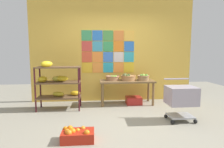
# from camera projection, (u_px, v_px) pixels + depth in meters

# --- Properties ---
(ground) EXTENTS (9.49, 9.49, 0.00)m
(ground) POSITION_uv_depth(u_px,v_px,m) (121.00, 123.00, 3.60)
(ground) COLOR gray
(back_wall_with_art) EXTENTS (4.52, 0.07, 2.96)m
(back_wall_with_art) POSITION_uv_depth(u_px,v_px,m) (113.00, 48.00, 5.18)
(back_wall_with_art) COLOR gold
(back_wall_with_art) RESTS_ON ground
(banana_shelf_unit) EXTENTS (1.02, 0.49, 1.17)m
(banana_shelf_unit) POSITION_uv_depth(u_px,v_px,m) (57.00, 81.00, 4.44)
(banana_shelf_unit) COLOR #3F141A
(banana_shelf_unit) RESTS_ON ground
(display_table) EXTENTS (1.42, 0.56, 0.64)m
(display_table) POSITION_uv_depth(u_px,v_px,m) (127.00, 84.00, 4.89)
(display_table) COLOR brown
(display_table) RESTS_ON ground
(fruit_basket_back_left) EXTENTS (0.32, 0.32, 0.17)m
(fruit_basket_back_left) POSITION_uv_depth(u_px,v_px,m) (143.00, 77.00, 4.90)
(fruit_basket_back_left) COLOR #9F7A4F
(fruit_basket_back_left) RESTS_ON display_table
(fruit_basket_right) EXTENTS (0.36, 0.36, 0.14)m
(fruit_basket_right) POSITION_uv_depth(u_px,v_px,m) (113.00, 78.00, 4.93)
(fruit_basket_right) COLOR #A6744E
(fruit_basket_right) RESTS_ON display_table
(fruit_basket_back_right) EXTENTS (0.39, 0.39, 0.18)m
(fruit_basket_back_right) POSITION_uv_depth(u_px,v_px,m) (128.00, 77.00, 4.90)
(fruit_basket_back_right) COLOR #B27D4A
(fruit_basket_back_right) RESTS_ON display_table
(produce_crate_under_table) EXTENTS (0.40, 0.35, 0.19)m
(produce_crate_under_table) POSITION_uv_depth(u_px,v_px,m) (134.00, 100.00, 4.94)
(produce_crate_under_table) COLOR #AA241E
(produce_crate_under_table) RESTS_ON ground
(orange_crate_foreground) EXTENTS (0.50, 0.31, 0.22)m
(orange_crate_foreground) POSITION_uv_depth(u_px,v_px,m) (77.00, 135.00, 2.88)
(orange_crate_foreground) COLOR #B32414
(orange_crate_foreground) RESTS_ON ground
(shopping_cart) EXTENTS (0.56, 0.48, 0.83)m
(shopping_cart) POSITION_uv_depth(u_px,v_px,m) (181.00, 97.00, 3.68)
(shopping_cart) COLOR black
(shopping_cart) RESTS_ON ground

